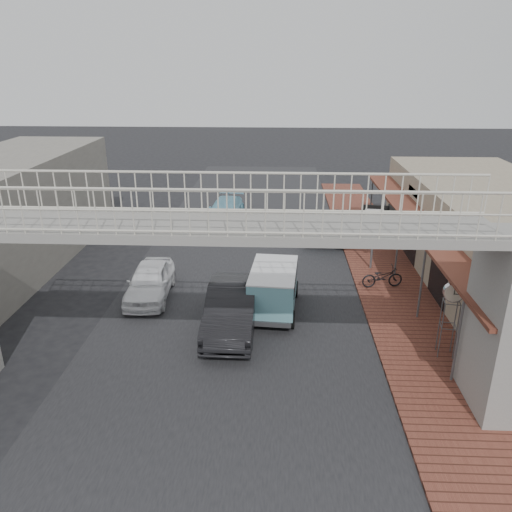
# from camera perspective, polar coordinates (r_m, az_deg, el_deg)

# --- Properties ---
(ground) EXTENTS (120.00, 120.00, 0.00)m
(ground) POSITION_cam_1_polar(r_m,az_deg,el_deg) (18.35, -2.76, -8.22)
(ground) COLOR black
(ground) RESTS_ON ground
(road_strip) EXTENTS (10.00, 60.00, 0.01)m
(road_strip) POSITION_cam_1_polar(r_m,az_deg,el_deg) (18.35, -2.76, -8.21)
(road_strip) COLOR black
(road_strip) RESTS_ON ground
(sidewalk) EXTENTS (3.00, 40.00, 0.10)m
(sidewalk) POSITION_cam_1_polar(r_m,az_deg,el_deg) (21.48, 15.58, -4.26)
(sidewalk) COLOR brown
(sidewalk) RESTS_ON ground
(shophouse_row) EXTENTS (7.20, 18.00, 4.00)m
(shophouse_row) POSITION_cam_1_polar(r_m,az_deg,el_deg) (23.08, 26.41, 1.28)
(shophouse_row) COLOR gray
(shophouse_row) RESTS_ON ground
(footbridge) EXTENTS (16.40, 2.40, 6.34)m
(footbridge) POSITION_cam_1_polar(r_m,az_deg,el_deg) (13.35, -4.56, -4.78)
(footbridge) COLOR gray
(footbridge) RESTS_ON ground
(building_far_left) EXTENTS (5.00, 14.00, 5.00)m
(building_far_left) POSITION_cam_1_polar(r_m,az_deg,el_deg) (26.09, -26.46, 4.53)
(building_far_left) COLOR gray
(building_far_left) RESTS_ON ground
(white_hatchback) EXTENTS (1.82, 4.13, 1.38)m
(white_hatchback) POSITION_cam_1_polar(r_m,az_deg,el_deg) (20.81, -12.03, -2.83)
(white_hatchback) COLOR white
(white_hatchback) RESTS_ON ground
(dark_sedan) EXTENTS (1.76, 4.93, 1.62)m
(dark_sedan) POSITION_cam_1_polar(r_m,az_deg,el_deg) (18.00, -2.80, -5.92)
(dark_sedan) COLOR black
(dark_sedan) RESTS_ON ground
(angkot_curb) EXTENTS (2.98, 5.49, 1.46)m
(angkot_curb) POSITION_cam_1_polar(r_m,az_deg,el_deg) (27.92, 7.85, 3.79)
(angkot_curb) COLOR #66A5B1
(angkot_curb) RESTS_ON ground
(angkot_far) EXTENTS (2.26, 4.62, 1.29)m
(angkot_far) POSITION_cam_1_polar(r_m,az_deg,el_deg) (30.51, -3.54, 5.29)
(angkot_far) COLOR #75B4CC
(angkot_far) RESTS_ON ground
(angkot_van) EXTENTS (1.98, 3.88, 1.85)m
(angkot_van) POSITION_cam_1_polar(r_m,az_deg,el_deg) (19.00, 2.06, -3.16)
(angkot_van) COLOR black
(angkot_van) RESTS_ON ground
(motorcycle_near) EXTENTS (1.82, 0.88, 0.92)m
(motorcycle_near) POSITION_cam_1_polar(r_m,az_deg,el_deg) (21.76, 14.23, -2.32)
(motorcycle_near) COLOR black
(motorcycle_near) RESTS_ON sidewalk
(motorcycle_far) EXTENTS (1.72, 0.53, 1.03)m
(motorcycle_far) POSITION_cam_1_polar(r_m,az_deg,el_deg) (29.37, 9.76, 4.31)
(motorcycle_far) COLOR black
(motorcycle_far) RESTS_ON sidewalk
(street_clock) EXTENTS (0.65, 0.56, 2.56)m
(street_clock) POSITION_cam_1_polar(r_m,az_deg,el_deg) (16.77, 21.58, -4.26)
(street_clock) COLOR #59595B
(street_clock) RESTS_ON sidewalk
(arrow_sign) EXTENTS (1.85, 1.19, 3.12)m
(arrow_sign) POSITION_cam_1_polar(r_m,az_deg,el_deg) (23.01, 15.36, 4.34)
(arrow_sign) COLOR #59595B
(arrow_sign) RESTS_ON sidewalk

